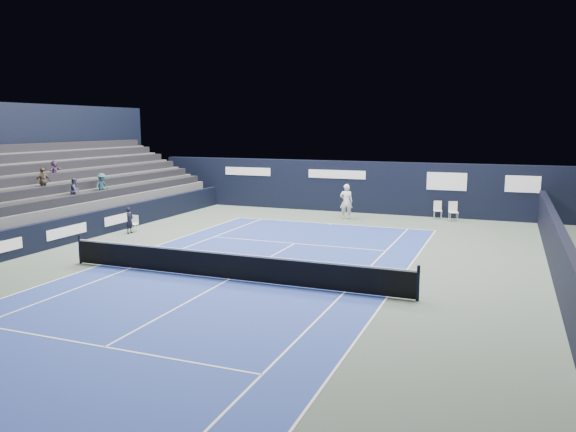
{
  "coord_description": "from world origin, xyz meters",
  "views": [
    {
      "loc": [
        8.74,
        -16.64,
        5.24
      ],
      "look_at": [
        -0.19,
        6.04,
        1.3
      ],
      "focal_mm": 35.0,
      "sensor_mm": 36.0,
      "label": 1
    }
  ],
  "objects_px": {
    "tennis_net": "(229,265)",
    "tennis_player": "(346,201)",
    "folding_chair_back_a": "(438,207)",
    "line_judge_chair": "(134,222)",
    "folding_chair_back_b": "(453,210)"
  },
  "relations": [
    {
      "from": "folding_chair_back_a",
      "to": "line_judge_chair",
      "type": "relative_size",
      "value": 1.22
    },
    {
      "from": "tennis_player",
      "to": "tennis_net",
      "type": "bearing_deg",
      "value": -91.2
    },
    {
      "from": "folding_chair_back_a",
      "to": "tennis_net",
      "type": "bearing_deg",
      "value": -120.68
    },
    {
      "from": "folding_chair_back_a",
      "to": "line_judge_chair",
      "type": "distance_m",
      "value": 16.65
    },
    {
      "from": "folding_chair_back_a",
      "to": "tennis_player",
      "type": "height_order",
      "value": "tennis_player"
    },
    {
      "from": "folding_chair_back_a",
      "to": "tennis_player",
      "type": "xyz_separation_m",
      "value": [
        -4.83,
        -1.96,
        0.32
      ]
    },
    {
      "from": "tennis_net",
      "to": "tennis_player",
      "type": "xyz_separation_m",
      "value": [
        0.29,
        13.81,
        0.48
      ]
    },
    {
      "from": "folding_chair_back_a",
      "to": "folding_chair_back_b",
      "type": "xyz_separation_m",
      "value": [
        0.9,
        -0.52,
        -0.06
      ]
    },
    {
      "from": "folding_chair_back_b",
      "to": "line_judge_chair",
      "type": "height_order",
      "value": "folding_chair_back_b"
    },
    {
      "from": "tennis_net",
      "to": "folding_chair_back_b",
      "type": "bearing_deg",
      "value": 68.48
    },
    {
      "from": "tennis_net",
      "to": "tennis_player",
      "type": "distance_m",
      "value": 13.82
    },
    {
      "from": "tennis_player",
      "to": "folding_chair_back_b",
      "type": "bearing_deg",
      "value": 14.15
    },
    {
      "from": "folding_chair_back_b",
      "to": "tennis_player",
      "type": "distance_m",
      "value": 5.92
    },
    {
      "from": "folding_chair_back_a",
      "to": "tennis_net",
      "type": "xyz_separation_m",
      "value": [
        -5.12,
        -15.77,
        -0.17
      ]
    },
    {
      "from": "line_judge_chair",
      "to": "tennis_player",
      "type": "xyz_separation_m",
      "value": [
        8.75,
        7.68,
        0.52
      ]
    }
  ]
}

